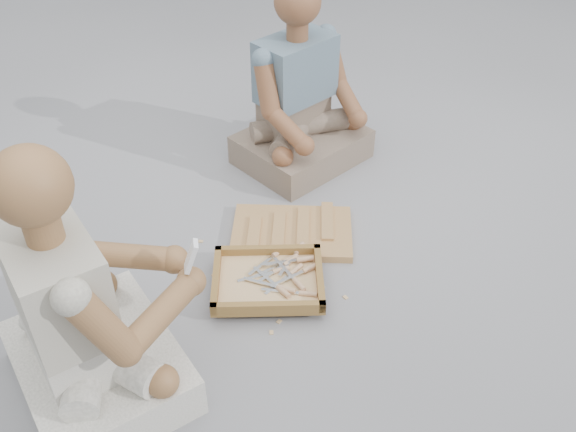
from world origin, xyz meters
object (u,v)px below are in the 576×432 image
object	(u,v)px
carved_panel	(292,232)
companion	(300,106)
tool_tray	(268,281)
craftsman	(84,317)

from	to	relation	value
carved_panel	companion	size ratio (longest dim) A/B	0.57
tool_tray	craftsman	world-z (taller)	craftsman
tool_tray	carved_panel	bearing A→B (deg)	56.31
tool_tray	craftsman	bearing A→B (deg)	-159.43
craftsman	companion	bearing A→B (deg)	119.99
carved_panel	tool_tray	world-z (taller)	tool_tray
companion	carved_panel	bearing A→B (deg)	42.94
craftsman	companion	xyz separation A→B (m)	(1.12, 1.14, -0.02)
tool_tray	craftsman	size ratio (longest dim) A/B	0.53
carved_panel	companion	distance (m)	0.70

